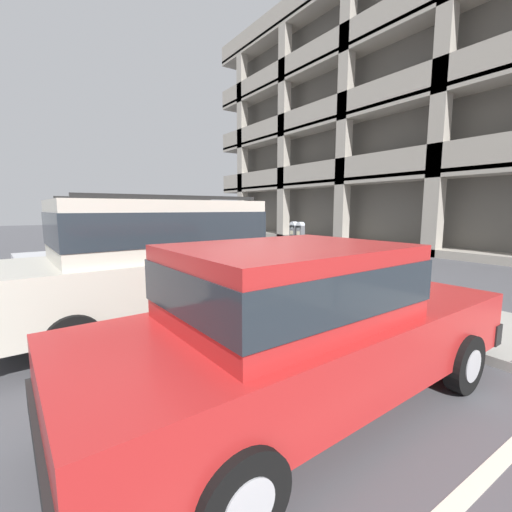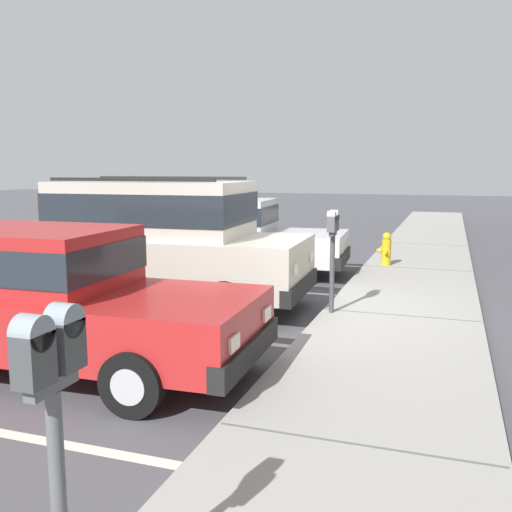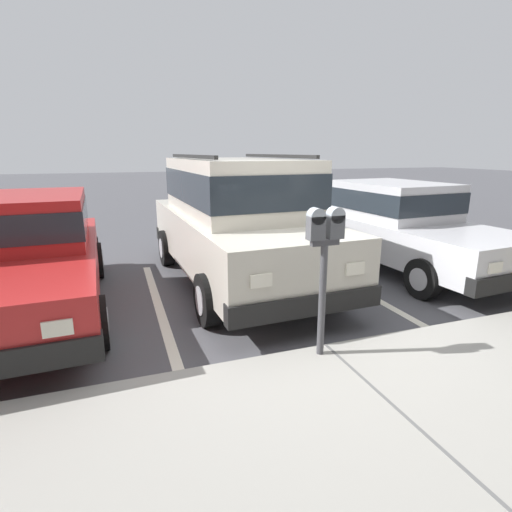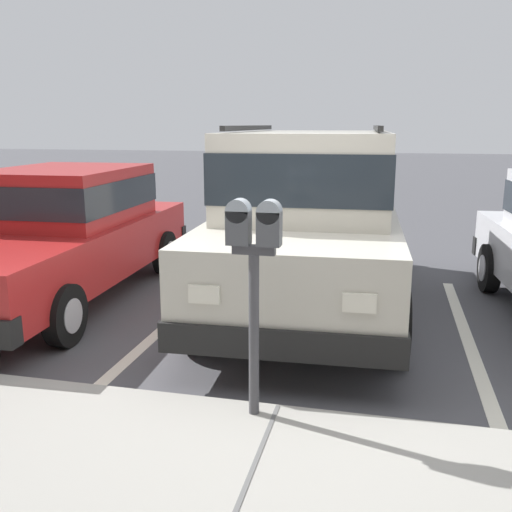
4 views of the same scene
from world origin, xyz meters
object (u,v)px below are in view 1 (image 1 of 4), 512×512
Objects in this scene: parking_meter_near at (297,240)px; parking_garage at (502,115)px; silver_suv at (162,257)px; red_sedan at (123,253)px; fire_hydrant at (212,253)px; dark_hatchback at (302,321)px.

parking_garage is (-1.80, 13.69, 4.82)m from parking_meter_near.
red_sedan is at bearing 175.27° from silver_suv.
parking_meter_near is at bearing -3.88° from fire_hydrant.
silver_suv is 1.07× the size of dark_hatchback.
parking_garage is 45.71× the size of fire_hydrant.
parking_garage reaches higher than parking_meter_near.
silver_suv reaches higher than fire_hydrant.
parking_garage is at bearing 104.27° from dark_hatchback.
dark_hatchback is at bearing -40.43° from parking_meter_near.
fire_hydrant is at bearing 142.18° from silver_suv.
silver_suv is 1.06× the size of red_sedan.
fire_hydrant is (-4.38, 0.30, -0.75)m from parking_meter_near.
red_sedan is 6.56× the size of fire_hydrant.
parking_meter_near is at bearing 87.76° from silver_suv.
silver_suv is at bearing -176.34° from dark_hatchback.
fire_hydrant is at bearing 110.48° from red_sedan.
parking_garage is at bearing 79.09° from fire_hydrant.
parking_garage is (-1.81, 16.51, 4.95)m from silver_suv.
parking_meter_near reaches higher than fire_hydrant.
fire_hydrant is at bearing -100.91° from parking_garage.
fire_hydrant is (-4.39, 3.12, -0.62)m from silver_suv.
dark_hatchback reaches higher than fire_hydrant.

